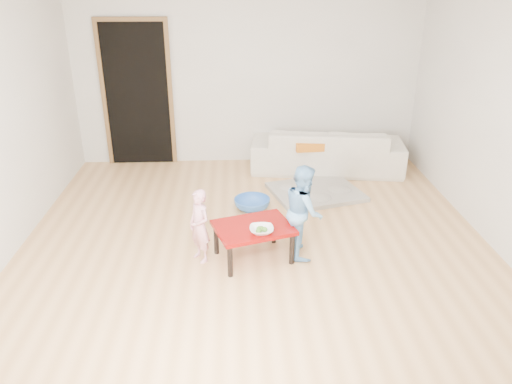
{
  "coord_description": "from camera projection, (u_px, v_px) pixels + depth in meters",
  "views": [
    {
      "loc": [
        -0.21,
        -4.76,
        2.68
      ],
      "look_at": [
        0.0,
        -0.2,
        0.65
      ],
      "focal_mm": 35.0,
      "sensor_mm": 36.0,
      "label": 1
    }
  ],
  "objects": [
    {
      "name": "floor",
      "position": [
        255.0,
        239.0,
        5.45
      ],
      "size": [
        5.0,
        5.0,
        0.01
      ],
      "primitive_type": "cube",
      "color": "tan",
      "rests_on": "ground"
    },
    {
      "name": "back_wall",
      "position": [
        248.0,
        75.0,
        7.2
      ],
      "size": [
        5.0,
        0.02,
        2.6
      ],
      "primitive_type": "cube",
      "color": "silver",
      "rests_on": "floor"
    },
    {
      "name": "right_wall",
      "position": [
        503.0,
        121.0,
        5.02
      ],
      "size": [
        0.02,
        5.0,
        2.6
      ],
      "primitive_type": "cube",
      "color": "silver",
      "rests_on": "floor"
    },
    {
      "name": "doorway",
      "position": [
        138.0,
        96.0,
        7.23
      ],
      "size": [
        1.02,
        0.08,
        2.11
      ],
      "primitive_type": null,
      "color": "brown",
      "rests_on": "back_wall"
    },
    {
      "name": "sofa",
      "position": [
        327.0,
        149.0,
        7.24
      ],
      "size": [
        2.25,
        1.12,
        0.63
      ],
      "primitive_type": "imported",
      "rotation": [
        0.0,
        0.0,
        3.01
      ],
      "color": "beige",
      "rests_on": "floor"
    },
    {
      "name": "cushion",
      "position": [
        310.0,
        144.0,
        6.95
      ],
      "size": [
        0.46,
        0.42,
        0.12
      ],
      "primitive_type": "cube",
      "rotation": [
        0.0,
        0.0,
        0.08
      ],
      "color": "orange",
      "rests_on": "sofa"
    },
    {
      "name": "red_table",
      "position": [
        253.0,
        242.0,
        5.01
      ],
      "size": [
        0.88,
        0.76,
        0.37
      ],
      "primitive_type": null,
      "rotation": [
        0.0,
        0.0,
        0.32
      ],
      "color": "maroon",
      "rests_on": "floor"
    },
    {
      "name": "bowl",
      "position": [
        262.0,
        230.0,
        4.79
      ],
      "size": [
        0.23,
        0.23,
        0.06
      ],
      "primitive_type": "imported",
      "color": "white",
      "rests_on": "red_table"
    },
    {
      "name": "broccoli",
      "position": [
        262.0,
        230.0,
        4.79
      ],
      "size": [
        0.12,
        0.12,
        0.06
      ],
      "primitive_type": null,
      "color": "#2D5919",
      "rests_on": "red_table"
    },
    {
      "name": "child_pink",
      "position": [
        200.0,
        226.0,
        4.91
      ],
      "size": [
        0.31,
        0.33,
        0.76
      ],
      "primitive_type": "imported",
      "rotation": [
        0.0,
        0.0,
        -0.92
      ],
      "color": "pink",
      "rests_on": "floor"
    },
    {
      "name": "child_blue",
      "position": [
        304.0,
        211.0,
        4.99
      ],
      "size": [
        0.38,
        0.48,
        0.96
      ],
      "primitive_type": "imported",
      "rotation": [
        0.0,
        0.0,
        1.61
      ],
      "color": "#61A7E1",
      "rests_on": "floor"
    },
    {
      "name": "basin",
      "position": [
        252.0,
        204.0,
        6.1
      ],
      "size": [
        0.44,
        0.44,
        0.14
      ],
      "primitive_type": "imported",
      "color": "#3167BB",
      "rests_on": "floor"
    },
    {
      "name": "blanket",
      "position": [
        316.0,
        192.0,
        6.53
      ],
      "size": [
        1.31,
        1.18,
        0.05
      ],
      "primitive_type": null,
      "rotation": [
        0.0,
        0.0,
        0.28
      ],
      "color": "#A59C91",
      "rests_on": "floor"
    }
  ]
}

